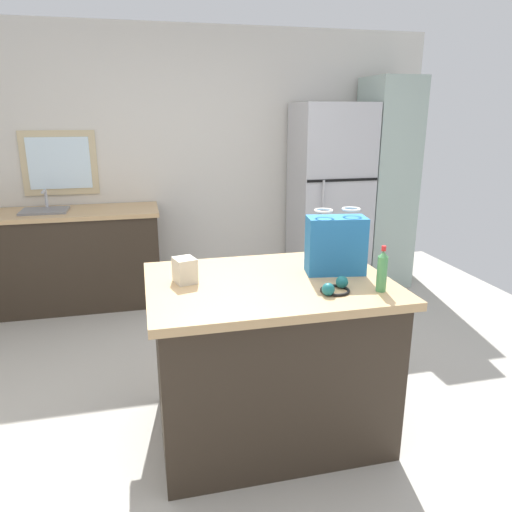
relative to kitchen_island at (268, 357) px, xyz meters
name	(u,v)px	position (x,y,z in m)	size (l,w,h in m)	color
ground	(245,423)	(-0.12, 0.06, -0.46)	(6.19, 6.19, 0.00)	#ADA89E
back_wall	(188,162)	(-0.14, 2.64, 0.83)	(4.99, 0.13, 2.59)	silver
kitchen_island	(268,357)	(0.00, 0.00, 0.00)	(1.30, 0.96, 0.92)	#33281E
refrigerator	(329,198)	(1.24, 2.25, 0.48)	(0.73, 0.67, 1.88)	#B7B7BC
tall_cabinet	(385,184)	(1.86, 2.25, 0.60)	(0.47, 0.59, 2.12)	#9EB2A8
sink_counter	(76,258)	(-1.27, 2.27, 0.01)	(1.55, 0.62, 1.11)	#33281E
shopping_bag	(336,245)	(0.39, 0.04, 0.62)	(0.34, 0.21, 0.36)	#236BAD
small_box	(185,270)	(-0.44, 0.08, 0.52)	(0.10, 0.12, 0.13)	beige
bottle	(382,271)	(0.51, -0.29, 0.56)	(0.05, 0.05, 0.24)	#4C9956
ear_defenders	(335,287)	(0.28, -0.24, 0.48)	(0.21, 0.21, 0.06)	black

